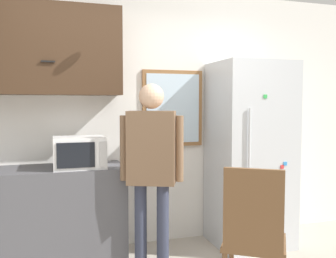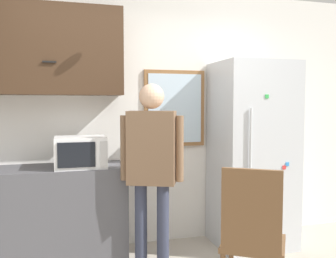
# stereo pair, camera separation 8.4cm
# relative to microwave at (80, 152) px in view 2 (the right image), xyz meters

# --- Properties ---
(back_wall) EXTENTS (6.00, 0.06, 2.70)m
(back_wall) POSITION_rel_microwave_xyz_m (0.55, 0.38, 0.30)
(back_wall) COLOR white
(back_wall) RESTS_ON ground_plane
(counter) EXTENTS (2.06, 0.56, 0.91)m
(counter) POSITION_rel_microwave_xyz_m (-0.62, 0.06, -0.60)
(counter) COLOR #4C4C51
(counter) RESTS_ON ground_plane
(upper_cabinets) EXTENTS (2.06, 0.37, 0.83)m
(upper_cabinets) POSITION_rel_microwave_xyz_m (-0.62, 0.17, 0.94)
(upper_cabinets) COLOR #3D2819
(microwave) EXTENTS (0.46, 0.39, 0.28)m
(microwave) POSITION_rel_microwave_xyz_m (0.00, 0.00, 0.00)
(microwave) COLOR white
(microwave) RESTS_ON counter
(person) EXTENTS (0.53, 0.37, 1.67)m
(person) POSITION_rel_microwave_xyz_m (0.60, -0.32, -0.03)
(person) COLOR #33384C
(person) RESTS_ON ground_plane
(refrigerator) EXTENTS (0.77, 0.71, 1.93)m
(refrigerator) POSITION_rel_microwave_xyz_m (1.76, -0.01, -0.09)
(refrigerator) COLOR silver
(refrigerator) RESTS_ON ground_plane
(chair) EXTENTS (0.64, 0.64, 1.04)m
(chair) POSITION_rel_microwave_xyz_m (1.17, -1.12, -0.49)
(chair) COLOR brown
(chair) RESTS_ON ground_plane
(window) EXTENTS (0.67, 0.05, 0.82)m
(window) POSITION_rel_microwave_xyz_m (1.01, 0.33, 0.40)
(window) COLOR olive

